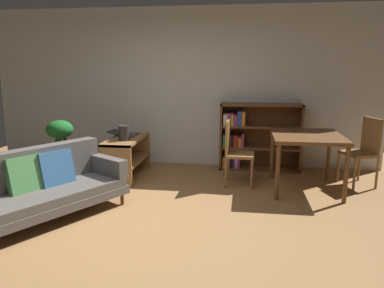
{
  "coord_description": "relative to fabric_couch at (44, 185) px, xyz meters",
  "views": [
    {
      "loc": [
        1.07,
        -3.64,
        1.71
      ],
      "look_at": [
        0.45,
        0.76,
        0.77
      ],
      "focal_mm": 34.17,
      "sensor_mm": 36.0,
      "label": 1
    }
  ],
  "objects": [
    {
      "name": "open_laptop",
      "position": [
        0.37,
        1.83,
        0.27
      ],
      "size": [
        0.46,
        0.34,
        0.07
      ],
      "color": "#333338",
      "rests_on": "media_console"
    },
    {
      "name": "dining_table",
      "position": [
        3.14,
        1.4,
        0.33
      ],
      "size": [
        0.95,
        1.1,
        0.79
      ],
      "color": "brown",
      "rests_on": "ground_plane"
    },
    {
      "name": "dining_chair_far",
      "position": [
        2.15,
        1.46,
        0.15
      ],
      "size": [
        0.42,
        0.43,
        0.96
      ],
      "color": "olive",
      "rests_on": "ground_plane"
    },
    {
      "name": "ground_plane",
      "position": [
        1.18,
        -0.11,
        -0.38
      ],
      "size": [
        8.16,
        8.16,
        0.0
      ],
      "primitive_type": "plane",
      "color": "#9E7042"
    },
    {
      "name": "fabric_couch",
      "position": [
        0.0,
        0.0,
        0.0
      ],
      "size": [
        1.56,
        1.88,
        0.79
      ],
      "color": "#56351E",
      "rests_on": "ground_plane"
    },
    {
      "name": "dining_chair_near",
      "position": [
        4.0,
        1.7,
        0.18
      ],
      "size": [
        0.51,
        0.54,
        1.0
      ],
      "color": "olive",
      "rests_on": "ground_plane"
    },
    {
      "name": "potted_floor_plant",
      "position": [
        -0.5,
        1.37,
        0.19
      ],
      "size": [
        0.46,
        0.5,
        0.92
      ],
      "color": "#333338",
      "rests_on": "ground_plane"
    },
    {
      "name": "bookshelf",
      "position": [
        2.44,
        2.4,
        0.17
      ],
      "size": [
        1.34,
        0.35,
        1.12
      ],
      "color": "brown",
      "rests_on": "ground_plane"
    },
    {
      "name": "back_wall_panel",
      "position": [
        1.18,
        2.59,
        0.97
      ],
      "size": [
        6.8,
        0.1,
        2.7
      ],
      "primitive_type": "cube",
      "color": "silver",
      "rests_on": "ground_plane"
    },
    {
      "name": "media_console",
      "position": [
        0.46,
        1.63,
        -0.07
      ],
      "size": [
        0.48,
        1.08,
        0.63
      ],
      "color": "olive",
      "rests_on": "ground_plane"
    },
    {
      "name": "desk_speaker",
      "position": [
        0.49,
        1.45,
        0.36
      ],
      "size": [
        0.16,
        0.16,
        0.22
      ],
      "color": "#2D2823",
      "rests_on": "media_console"
    }
  ]
}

